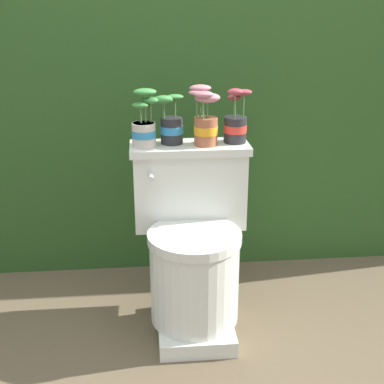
{
  "coord_description": "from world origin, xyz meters",
  "views": [
    {
      "loc": [
        -0.17,
        -1.83,
        1.29
      ],
      "look_at": [
        0.01,
        0.08,
        0.56
      ],
      "focal_mm": 50.0,
      "sensor_mm": 36.0,
      "label": 1
    }
  ],
  "objects_px": {
    "potted_plant_left": "(144,125)",
    "potted_plant_midright": "(236,124)",
    "potted_plant_midleft": "(170,123)",
    "toilet": "(193,250)",
    "potted_plant_middle": "(205,120)"
  },
  "relations": [
    {
      "from": "potted_plant_left",
      "to": "potted_plant_midright",
      "type": "bearing_deg",
      "value": 4.7
    },
    {
      "from": "potted_plant_left",
      "to": "potted_plant_midleft",
      "type": "bearing_deg",
      "value": 19.87
    },
    {
      "from": "potted_plant_midleft",
      "to": "potted_plant_middle",
      "type": "relative_size",
      "value": 0.82
    },
    {
      "from": "potted_plant_left",
      "to": "potted_plant_midright",
      "type": "relative_size",
      "value": 1.03
    },
    {
      "from": "toilet",
      "to": "potted_plant_middle",
      "type": "relative_size",
      "value": 3.12
    },
    {
      "from": "potted_plant_left",
      "to": "potted_plant_midleft",
      "type": "xyz_separation_m",
      "value": [
        0.1,
        0.04,
        -0.0
      ]
    },
    {
      "from": "potted_plant_midleft",
      "to": "potted_plant_middle",
      "type": "bearing_deg",
      "value": -15.55
    },
    {
      "from": "potted_plant_middle",
      "to": "potted_plant_left",
      "type": "bearing_deg",
      "value": -179.98
    },
    {
      "from": "potted_plant_left",
      "to": "potted_plant_midright",
      "type": "height_order",
      "value": "potted_plant_left"
    },
    {
      "from": "potted_plant_left",
      "to": "potted_plant_middle",
      "type": "xyz_separation_m",
      "value": [
        0.23,
        0.0,
        0.02
      ]
    },
    {
      "from": "potted_plant_midright",
      "to": "potted_plant_left",
      "type": "bearing_deg",
      "value": -175.3
    },
    {
      "from": "potted_plant_middle",
      "to": "potted_plant_midleft",
      "type": "bearing_deg",
      "value": 164.45
    },
    {
      "from": "toilet",
      "to": "potted_plant_midright",
      "type": "bearing_deg",
      "value": 39.05
    },
    {
      "from": "potted_plant_midleft",
      "to": "potted_plant_midright",
      "type": "bearing_deg",
      "value": -1.67
    },
    {
      "from": "toilet",
      "to": "potted_plant_left",
      "type": "relative_size",
      "value": 3.25
    }
  ]
}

